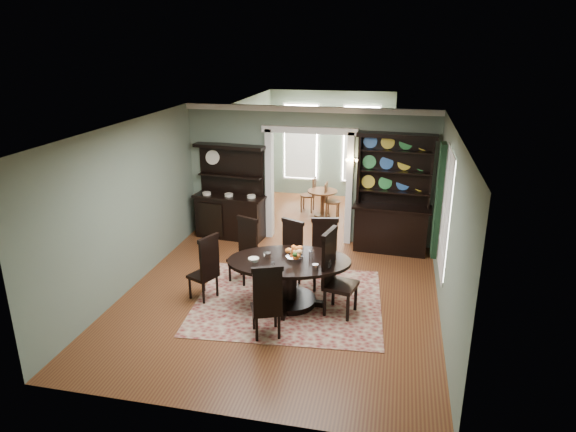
# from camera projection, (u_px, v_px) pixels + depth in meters

# --- Properties ---
(room) EXTENTS (5.51, 6.01, 3.01)m
(room) POSITION_uv_depth(u_px,v_px,m) (278.00, 214.00, 8.55)
(room) COLOR brown
(room) RESTS_ON ground
(parlor) EXTENTS (3.51, 3.50, 3.01)m
(parlor) POSITION_uv_depth(u_px,v_px,m) (326.00, 151.00, 13.64)
(parlor) COLOR brown
(parlor) RESTS_ON ground
(doorway_trim) EXTENTS (2.08, 0.25, 2.57)m
(doorway_trim) POSITION_uv_depth(u_px,v_px,m) (309.00, 170.00, 11.27)
(doorway_trim) COLOR silver
(doorway_trim) RESTS_ON floor
(right_window) EXTENTS (0.15, 1.47, 2.12)m
(right_window) POSITION_uv_depth(u_px,v_px,m) (442.00, 207.00, 8.82)
(right_window) COLOR white
(right_window) RESTS_ON wall_right
(wall_sconce) EXTENTS (0.27, 0.21, 0.21)m
(wall_sconce) POSITION_uv_depth(u_px,v_px,m) (352.00, 161.00, 10.84)
(wall_sconce) COLOR #C97F35
(wall_sconce) RESTS_ON back_wall_right
(rug) EXTENTS (3.41, 3.04, 0.01)m
(rug) POSITION_uv_depth(u_px,v_px,m) (289.00, 301.00, 8.97)
(rug) COLOR maroon
(rug) RESTS_ON floor
(dining_table) EXTENTS (2.29, 2.26, 0.82)m
(dining_table) POSITION_uv_depth(u_px,v_px,m) (289.00, 273.00, 8.70)
(dining_table) COLOR black
(dining_table) RESTS_ON rug
(centerpiece) EXTENTS (1.45, 0.93, 0.24)m
(centerpiece) POSITION_uv_depth(u_px,v_px,m) (295.00, 255.00, 8.63)
(centerpiece) COLOR silver
(centerpiece) RESTS_ON dining_table
(chair_far_left) EXTENTS (0.58, 0.56, 1.22)m
(chair_far_left) POSITION_uv_depth(u_px,v_px,m) (245.00, 248.00, 9.61)
(chair_far_left) COLOR black
(chair_far_left) RESTS_ON rug
(chair_far_mid) EXTENTS (0.60, 0.59, 1.24)m
(chair_far_mid) POSITION_uv_depth(u_px,v_px,m) (290.00, 251.00, 9.42)
(chair_far_mid) COLOR black
(chair_far_mid) RESTS_ON rug
(chair_far_right) EXTENTS (0.55, 0.53, 1.29)m
(chair_far_right) POSITION_uv_depth(u_px,v_px,m) (324.00, 251.00, 9.35)
(chair_far_right) COLOR black
(chair_far_right) RESTS_ON rug
(chair_end_left) EXTENTS (0.57, 0.58, 1.21)m
(chair_end_left) POSITION_uv_depth(u_px,v_px,m) (206.00, 266.00, 8.83)
(chair_end_left) COLOR black
(chair_end_left) RESTS_ON rug
(chair_end_right) EXTENTS (0.61, 0.63, 1.44)m
(chair_end_right) POSITION_uv_depth(u_px,v_px,m) (334.00, 271.00, 8.38)
(chair_end_right) COLOR black
(chair_end_right) RESTS_ON rug
(chair_near) EXTENTS (0.59, 0.57, 1.23)m
(chair_near) POSITION_uv_depth(u_px,v_px,m) (267.00, 300.00, 7.66)
(chair_near) COLOR black
(chair_near) RESTS_ON rug
(sideboard) EXTENTS (1.67, 0.74, 2.14)m
(sideboard) POSITION_uv_depth(u_px,v_px,m) (230.00, 206.00, 11.68)
(sideboard) COLOR black
(sideboard) RESTS_ON floor
(welsh_dresser) EXTENTS (1.66, 0.70, 2.53)m
(welsh_dresser) POSITION_uv_depth(u_px,v_px,m) (392.00, 210.00, 10.87)
(welsh_dresser) COLOR black
(welsh_dresser) RESTS_ON floor
(parlor_table) EXTENTS (0.75, 0.75, 0.70)m
(parlor_table) POSITION_uv_depth(u_px,v_px,m) (322.00, 200.00, 13.09)
(parlor_table) COLOR #522D17
(parlor_table) RESTS_ON parlor_floor
(parlor_chair_left) EXTENTS (0.39, 0.39, 0.93)m
(parlor_chair_left) POSITION_uv_depth(u_px,v_px,m) (310.00, 193.00, 13.47)
(parlor_chair_left) COLOR #522D17
(parlor_chair_left) RESTS_ON parlor_floor
(parlor_chair_right) EXTENTS (0.39, 0.39, 0.93)m
(parlor_chair_right) POSITION_uv_depth(u_px,v_px,m) (330.00, 200.00, 12.96)
(parlor_chair_right) COLOR #522D17
(parlor_chair_right) RESTS_ON parlor_floor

